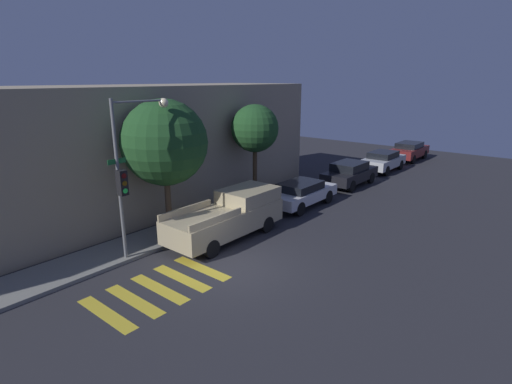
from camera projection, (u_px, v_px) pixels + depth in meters
ground_plane at (230, 269)px, 14.32m from camera, size 60.00×60.00×0.00m
sidewalk at (157, 238)px, 16.92m from camera, size 26.00×2.13×0.14m
building_row at (94, 154)px, 18.82m from camera, size 26.00×6.00×6.24m
crosswalk at (159, 289)px, 12.95m from camera, size 4.19×2.60×0.00m
traffic_light_pole at (131, 161)px, 14.25m from camera, size 2.70×0.56×5.94m
pickup_truck at (230, 215)px, 17.00m from camera, size 5.49×2.04×1.88m
sedan_near_corner at (301, 193)px, 21.14m from camera, size 4.44×1.88×1.33m
sedan_middle at (350, 173)px, 25.24m from camera, size 4.40×1.88×1.50m
sedan_far_end at (383, 161)px, 29.15m from camera, size 4.28×1.84×1.45m
sedan_tail_of_row at (409, 150)px, 33.16m from camera, size 4.54×1.88×1.47m
tree_near_corner at (164, 143)px, 16.68m from camera, size 3.63×3.63×5.81m
tree_midblock at (255, 129)px, 21.05m from camera, size 2.52×2.52×5.29m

